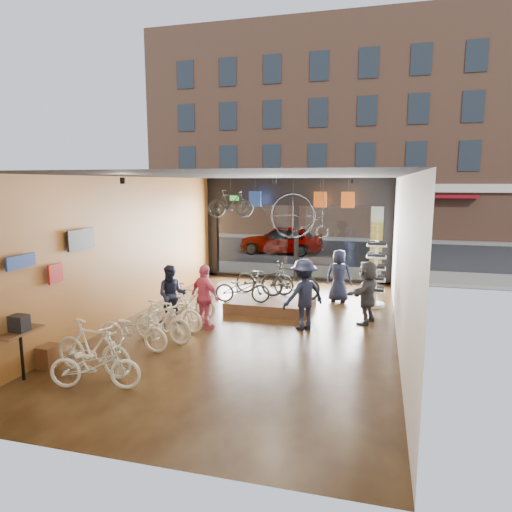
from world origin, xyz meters
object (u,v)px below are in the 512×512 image
at_px(floor_bike_1, 93,348).
at_px(customer_4, 339,276).
at_px(floor_bike_3, 162,322).
at_px(customer_1, 172,295).
at_px(floor_bike_2, 134,330).
at_px(customer_2, 205,297).
at_px(street_car, 281,240).
at_px(floor_bike_5, 189,300).
at_px(hung_bike, 231,203).
at_px(customer_5, 367,292).
at_px(sunglasses_rack, 376,274).
at_px(floor_bike_0, 95,365).
at_px(customer_3, 304,294).
at_px(display_platform, 271,304).
at_px(floor_bike_4, 174,312).
at_px(display_bike_mid, 290,280).
at_px(display_bike_left, 243,288).
at_px(penny_farthing, 302,217).
at_px(box_truck, 398,231).
at_px(display_bike_right, 265,278).

xyz_separation_m(floor_bike_1, customer_4, (4.04, 6.72, 0.28)).
xyz_separation_m(floor_bike_3, customer_1, (-0.34, 1.28, 0.29)).
distance_m(floor_bike_1, floor_bike_2, 1.42).
distance_m(floor_bike_1, customer_2, 3.37).
bearing_deg(street_car, floor_bike_2, -1.18).
bearing_deg(floor_bike_5, hung_bike, 11.00).
bearing_deg(hung_bike, floor_bike_3, 162.75).
height_order(customer_5, sunglasses_rack, sunglasses_rack).
height_order(floor_bike_1, hung_bike, hung_bike).
bearing_deg(floor_bike_0, customer_3, -48.01).
bearing_deg(display_platform, floor_bike_4, -127.49).
distance_m(floor_bike_2, display_bike_mid, 4.92).
relative_size(display_bike_left, display_bike_mid, 0.85).
distance_m(display_platform, customer_4, 2.34).
xyz_separation_m(floor_bike_0, floor_bike_4, (-0.06, 3.40, 0.02)).
xyz_separation_m(display_platform, customer_1, (-2.14, -2.11, 0.63)).
xyz_separation_m(floor_bike_1, customer_5, (4.93, 4.71, 0.29)).
relative_size(floor_bike_3, floor_bike_5, 1.02).
distance_m(floor_bike_0, floor_bike_5, 4.47).
xyz_separation_m(floor_bike_4, customer_3, (3.11, 0.88, 0.44)).
height_order(customer_3, sunglasses_rack, sunglasses_rack).
relative_size(floor_bike_2, customer_1, 1.09).
bearing_deg(customer_4, penny_farthing, -36.45).
height_order(floor_bike_4, sunglasses_rack, sunglasses_rack).
distance_m(floor_bike_0, customer_2, 3.76).
height_order(display_platform, display_bike_left, display_bike_left).
distance_m(display_bike_mid, customer_5, 2.33).
bearing_deg(hung_bike, floor_bike_5, 161.68).
bearing_deg(customer_5, box_truck, -165.61).
relative_size(display_bike_right, penny_farthing, 0.96).
bearing_deg(sunglasses_rack, box_truck, 101.24).
distance_m(display_bike_right, customer_2, 2.85).
xyz_separation_m(display_bike_left, display_bike_right, (0.36, 1.12, 0.07)).
distance_m(floor_bike_2, sunglasses_rack, 7.17).
bearing_deg(customer_4, floor_bike_3, 57.06).
relative_size(floor_bike_3, display_bike_left, 1.04).
bearing_deg(customer_5, customer_3, -38.29).
xyz_separation_m(customer_2, sunglasses_rack, (4.10, 3.25, 0.17)).
xyz_separation_m(floor_bike_5, customer_4, (3.78, 2.74, 0.34)).
relative_size(street_car, customer_1, 2.74).
xyz_separation_m(street_car, floor_bike_2, (-0.30, -14.29, -0.28)).
bearing_deg(customer_2, floor_bike_4, 49.28).
bearing_deg(floor_bike_4, floor_bike_0, -164.41).
height_order(box_truck, floor_bike_3, box_truck).
xyz_separation_m(box_truck, display_platform, (-3.80, -9.30, -1.27)).
height_order(floor_bike_1, display_bike_left, display_bike_left).
bearing_deg(customer_5, floor_bike_0, -20.63).
distance_m(display_bike_left, display_bike_right, 1.18).
height_order(display_bike_left, display_bike_right, display_bike_right).
distance_m(floor_bike_0, hung_bike, 8.75).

